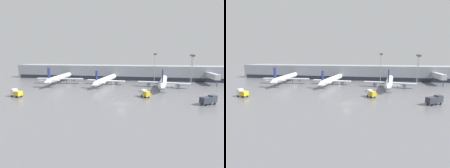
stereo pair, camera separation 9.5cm
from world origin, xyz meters
TOP-DOWN VIEW (x-y plane):
  - ground_plane at (0.00, 0.00)m, footprint 320.00×320.00m
  - terminal_building at (0.20, 61.92)m, footprint 160.00×30.19m
  - parked_jet_0 at (16.51, 32.73)m, footprint 24.99×37.54m
  - parked_jet_1 at (-39.09, 34.94)m, footprint 26.08×38.08m
  - parked_jet_2 at (-13.20, 36.88)m, footprint 21.32×38.48m
  - service_truck_0 at (27.58, 3.78)m, footprint 5.83×4.51m
  - service_truck_1 at (-40.25, 2.09)m, footprint 4.80×3.07m
  - service_truck_2 at (7.78, 10.39)m, footprint 3.58×4.27m
  - traffic_cone_0 at (-4.27, 8.60)m, footprint 0.44×0.44m
  - traffic_cone_1 at (20.15, 39.91)m, footprint 0.41×0.41m
  - apron_light_mast_1 at (13.13, 49.15)m, footprint 1.80×1.80m
  - apron_light_mast_2 at (32.82, 48.52)m, footprint 1.80×1.80m
  - apron_light_mast_3 at (33.78, 49.68)m, footprint 1.80×1.80m

SIDE VIEW (x-z plane):
  - ground_plane at x=0.00m, z-range 0.00..0.00m
  - traffic_cone_0 at x=-4.27m, z-range 0.00..0.58m
  - traffic_cone_1 at x=20.15m, z-range 0.00..0.72m
  - service_truck_2 at x=7.78m, z-range 0.19..2.98m
  - service_truck_1 at x=-40.25m, z-range 0.13..3.13m
  - service_truck_0 at x=27.58m, z-range 0.21..3.17m
  - parked_jet_2 at x=-13.20m, z-range -1.72..6.88m
  - parked_jet_0 at x=16.51m, z-range -1.98..7.78m
  - parked_jet_1 at x=-39.09m, z-range -1.60..8.25m
  - terminal_building at x=0.20m, z-range 0.00..9.00m
  - apron_light_mast_3 at x=33.78m, z-range 4.78..20.50m
  - apron_light_mast_2 at x=32.82m, z-range 4.85..20.90m
  - apron_light_mast_1 at x=13.13m, z-range 4.98..21.71m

